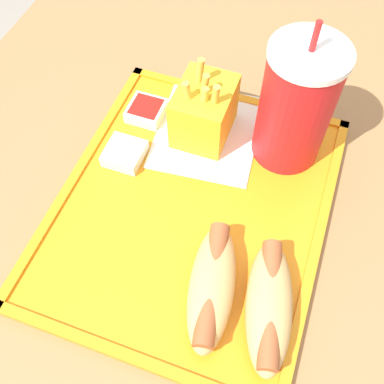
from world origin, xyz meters
name	(u,v)px	position (x,y,z in m)	size (l,w,h in m)	color
ground_plane	(202,338)	(0.00, 0.00, 0.00)	(8.00, 8.00, 0.00)	gray
dining_table	(206,291)	(0.00, 0.00, 0.36)	(1.44, 0.84, 0.72)	olive
food_tray	(192,207)	(0.03, -0.02, 0.73)	(0.39, 0.32, 0.01)	orange
paper_napkin	(208,131)	(-0.09, -0.04, 0.74)	(0.17, 0.15, 0.00)	white
soda_cup	(296,105)	(-0.09, 0.07, 0.82)	(0.09, 0.09, 0.20)	red
hot_dog_far	(269,305)	(0.13, 0.10, 0.76)	(0.15, 0.08, 0.04)	tan
hot_dog_near	(212,285)	(0.13, 0.04, 0.76)	(0.15, 0.07, 0.04)	tan
fries_carton	(204,111)	(-0.08, -0.04, 0.78)	(0.09, 0.07, 0.11)	gold
sauce_cup_mayo	(125,153)	(-0.01, -0.12, 0.74)	(0.05, 0.05, 0.02)	silver
sauce_cup_ketchup	(146,110)	(-0.09, -0.13, 0.74)	(0.05, 0.05, 0.02)	silver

